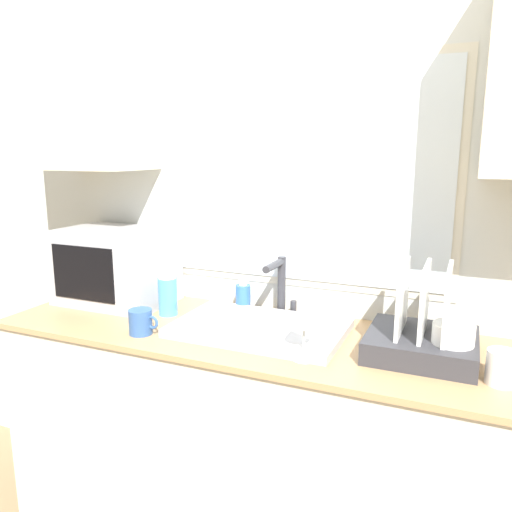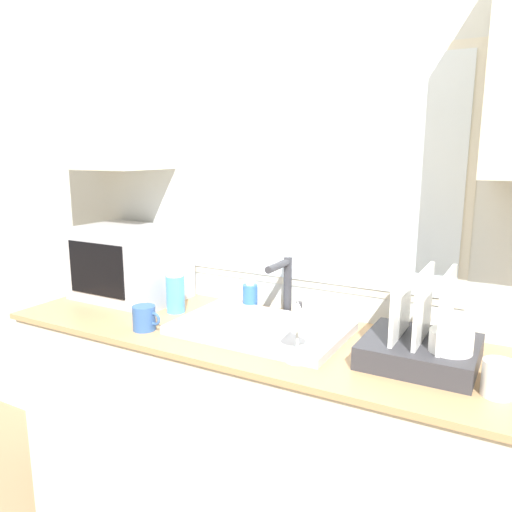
{
  "view_description": "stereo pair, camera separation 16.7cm",
  "coord_description": "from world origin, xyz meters",
  "px_view_note": "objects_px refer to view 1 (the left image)",
  "views": [
    {
      "loc": [
        0.6,
        -1.24,
        1.54
      ],
      "look_at": [
        -0.04,
        0.25,
        1.2
      ],
      "focal_mm": 35.0,
      "sensor_mm": 36.0,
      "label": 1
    },
    {
      "loc": [
        0.75,
        -1.17,
        1.54
      ],
      "look_at": [
        -0.04,
        0.25,
        1.2
      ],
      "focal_mm": 35.0,
      "sensor_mm": 36.0,
      "label": 2
    }
  ],
  "objects_px": {
    "faucet": "(280,282)",
    "soap_bottle": "(243,296)",
    "dish_rack": "(425,336)",
    "spray_bottle": "(168,291)",
    "wine_glass": "(304,315)",
    "mug_near_sink": "(141,322)",
    "microwave": "(116,266)"
  },
  "relations": [
    {
      "from": "wine_glass",
      "to": "mug_near_sink",
      "type": "bearing_deg",
      "value": -178.2
    },
    {
      "from": "microwave",
      "to": "wine_glass",
      "type": "height_order",
      "value": "microwave"
    },
    {
      "from": "soap_bottle",
      "to": "wine_glass",
      "type": "height_order",
      "value": "wine_glass"
    },
    {
      "from": "mug_near_sink",
      "to": "wine_glass",
      "type": "height_order",
      "value": "wine_glass"
    },
    {
      "from": "microwave",
      "to": "dish_rack",
      "type": "relative_size",
      "value": 1.4
    },
    {
      "from": "mug_near_sink",
      "to": "microwave",
      "type": "bearing_deg",
      "value": 139.24
    },
    {
      "from": "spray_bottle",
      "to": "wine_glass",
      "type": "bearing_deg",
      "value": -17.75
    },
    {
      "from": "dish_rack",
      "to": "mug_near_sink",
      "type": "height_order",
      "value": "dish_rack"
    },
    {
      "from": "faucet",
      "to": "spray_bottle",
      "type": "relative_size",
      "value": 1.15
    },
    {
      "from": "faucet",
      "to": "spray_bottle",
      "type": "xyz_separation_m",
      "value": [
        -0.41,
        -0.16,
        -0.04
      ]
    },
    {
      "from": "microwave",
      "to": "soap_bottle",
      "type": "relative_size",
      "value": 3.24
    },
    {
      "from": "microwave",
      "to": "soap_bottle",
      "type": "xyz_separation_m",
      "value": [
        0.54,
        0.1,
        -0.1
      ]
    },
    {
      "from": "dish_rack",
      "to": "wine_glass",
      "type": "distance_m",
      "value": 0.38
    },
    {
      "from": "faucet",
      "to": "wine_glass",
      "type": "bearing_deg",
      "value": -59.28
    },
    {
      "from": "faucet",
      "to": "spray_bottle",
      "type": "height_order",
      "value": "faucet"
    },
    {
      "from": "dish_rack",
      "to": "wine_glass",
      "type": "xyz_separation_m",
      "value": [
        -0.33,
        -0.17,
        0.08
      ]
    },
    {
      "from": "microwave",
      "to": "dish_rack",
      "type": "height_order",
      "value": "microwave"
    },
    {
      "from": "faucet",
      "to": "spray_bottle",
      "type": "distance_m",
      "value": 0.44
    },
    {
      "from": "dish_rack",
      "to": "spray_bottle",
      "type": "relative_size",
      "value": 1.64
    },
    {
      "from": "faucet",
      "to": "dish_rack",
      "type": "height_order",
      "value": "dish_rack"
    },
    {
      "from": "soap_bottle",
      "to": "dish_rack",
      "type": "bearing_deg",
      "value": -15.31
    },
    {
      "from": "dish_rack",
      "to": "soap_bottle",
      "type": "distance_m",
      "value": 0.73
    },
    {
      "from": "microwave",
      "to": "soap_bottle",
      "type": "distance_m",
      "value": 0.56
    },
    {
      "from": "faucet",
      "to": "soap_bottle",
      "type": "relative_size",
      "value": 1.63
    },
    {
      "from": "dish_rack",
      "to": "spray_bottle",
      "type": "height_order",
      "value": "dish_rack"
    },
    {
      "from": "mug_near_sink",
      "to": "wine_glass",
      "type": "relative_size",
      "value": 0.6
    },
    {
      "from": "dish_rack",
      "to": "spray_bottle",
      "type": "bearing_deg",
      "value": 178.23
    },
    {
      "from": "spray_bottle",
      "to": "wine_glass",
      "type": "distance_m",
      "value": 0.65
    },
    {
      "from": "dish_rack",
      "to": "wine_glass",
      "type": "relative_size",
      "value": 1.73
    },
    {
      "from": "soap_bottle",
      "to": "wine_glass",
      "type": "bearing_deg",
      "value": -44.23
    },
    {
      "from": "soap_bottle",
      "to": "faucet",
      "type": "bearing_deg",
      "value": -2.65
    },
    {
      "from": "microwave",
      "to": "spray_bottle",
      "type": "height_order",
      "value": "microwave"
    }
  ]
}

